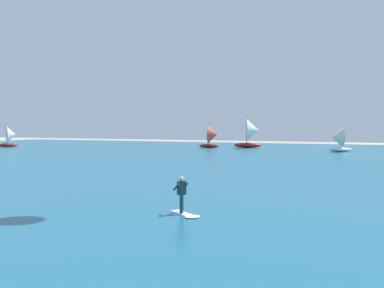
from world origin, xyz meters
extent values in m
cube|color=#1E607F|center=(0.00, 51.76, 0.05)|extent=(160.00, 90.00, 0.10)
cube|color=white|center=(0.51, 18.63, 0.12)|extent=(1.39, 1.18, 0.05)
cylinder|color=#143338|center=(0.58, 18.43, 0.55)|extent=(0.14, 0.14, 0.80)
cylinder|color=#143338|center=(0.43, 18.84, 0.55)|extent=(0.14, 0.14, 0.80)
cube|color=#143338|center=(0.51, 18.63, 1.25)|extent=(0.39, 0.42, 0.60)
sphere|color=beige|center=(0.51, 18.63, 1.66)|extent=(0.22, 0.22, 0.22)
cylinder|color=#143338|center=(0.31, 18.50, 1.30)|extent=(0.46, 0.37, 0.39)
cylinder|color=#143338|center=(0.57, 18.86, 1.30)|extent=(0.46, 0.37, 0.39)
ellipsoid|color=white|center=(1.27, 18.07, 0.14)|extent=(0.90, 0.92, 0.08)
ellipsoid|color=maroon|center=(-12.63, 75.22, 0.55)|extent=(5.07, 3.19, 0.90)
cylinder|color=silver|center=(-12.84, 75.14, 3.40)|extent=(0.15, 0.15, 4.80)
cone|color=white|center=(-11.85, 75.50, 3.16)|extent=(3.35, 4.50, 4.03)
ellipsoid|color=maroon|center=(-53.91, 61.02, 0.43)|extent=(3.07, 3.53, 0.66)
cylinder|color=silver|center=(-54.01, 60.88, 2.51)|extent=(0.11, 0.11, 3.51)
cone|color=white|center=(-53.54, 61.50, 2.34)|extent=(3.28, 3.00, 2.95)
ellipsoid|color=maroon|center=(-18.87, 72.56, 0.44)|extent=(3.81, 1.97, 0.68)
cylinder|color=silver|center=(-19.03, 72.53, 2.60)|extent=(0.11, 0.11, 3.63)
cone|color=#D84C3F|center=(-18.25, 72.69, 2.42)|extent=(2.18, 3.31, 3.05)
ellipsoid|color=white|center=(3.33, 69.26, 0.42)|extent=(3.55, 2.42, 0.63)
cylinder|color=silver|center=(3.48, 69.32, 2.42)|extent=(0.11, 0.11, 3.37)
cone|color=silver|center=(2.80, 69.03, 2.25)|extent=(2.49, 3.18, 2.83)
camera|label=1|loc=(8.54, 1.11, 4.04)|focal=40.81mm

